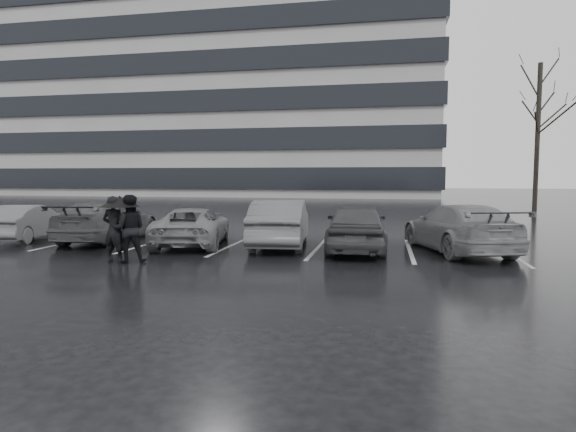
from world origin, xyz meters
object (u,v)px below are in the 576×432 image
(car_west_b, at_px, (192,227))
(car_west_d, at_px, (27,222))
(car_main, at_px, (356,226))
(pedestrian_left, at_px, (114,229))
(pedestrian_right, at_px, (129,229))
(car_west_c, at_px, (108,221))
(car_east, at_px, (459,228))
(tree_north, at_px, (537,140))
(car_west_a, at_px, (280,223))

(car_west_b, bearing_deg, car_west_d, -12.90)
(car_main, relative_size, pedestrian_left, 2.50)
(car_main, distance_m, car_west_b, 5.27)
(pedestrian_left, xyz_separation_m, pedestrian_right, (0.39, 0.06, 0.02))
(car_west_b, relative_size, car_west_c, 0.90)
(car_east, xyz_separation_m, tree_north, (6.21, 14.61, 3.54))
(car_main, distance_m, car_west_d, 11.45)
(car_east, height_order, pedestrian_right, pedestrian_right)
(car_main, height_order, pedestrian_right, pedestrian_right)
(car_main, bearing_deg, tree_north, -124.53)
(car_west_d, relative_size, car_east, 0.77)
(car_west_a, bearing_deg, car_west_d, -4.81)
(car_west_c, height_order, pedestrian_left, pedestrian_left)
(car_west_c, distance_m, car_east, 11.53)
(car_main, bearing_deg, car_west_d, -4.32)
(car_west_d, bearing_deg, car_west_b, 168.31)
(car_west_a, bearing_deg, tree_north, -134.91)
(car_west_d, xyz_separation_m, pedestrian_right, (5.80, -3.35, 0.26))
(car_west_b, height_order, pedestrian_left, pedestrian_left)
(car_west_b, bearing_deg, car_west_c, -19.28)
(car_main, distance_m, pedestrian_right, 6.44)
(car_main, xyz_separation_m, car_west_b, (-5.27, 0.17, -0.13))
(pedestrian_left, relative_size, pedestrian_right, 0.98)
(car_west_c, relative_size, pedestrian_right, 2.75)
(car_west_b, distance_m, tree_north, 21.05)
(car_west_b, xyz_separation_m, car_east, (8.25, 0.25, 0.10))
(car_west_a, distance_m, pedestrian_left, 5.13)
(car_east, bearing_deg, car_west_c, -17.26)
(car_west_c, bearing_deg, car_west_a, 174.56)
(pedestrian_right, xyz_separation_m, tree_north, (14.84, 18.13, 3.37))
(car_main, relative_size, car_west_c, 0.89)
(car_west_b, xyz_separation_m, pedestrian_left, (-0.77, -3.33, 0.26))
(pedestrian_left, xyz_separation_m, tree_north, (15.23, 18.19, 3.38))
(car_west_a, bearing_deg, pedestrian_left, 38.93)
(car_west_a, bearing_deg, car_main, 162.39)
(car_east, bearing_deg, pedestrian_right, 5.72)
(car_west_d, bearing_deg, car_west_c, 175.53)
(pedestrian_left, relative_size, tree_north, 0.20)
(car_west_a, height_order, car_west_d, car_west_a)
(car_west_d, xyz_separation_m, pedestrian_left, (5.42, -3.41, 0.25))
(car_west_d, xyz_separation_m, tree_north, (20.64, 14.78, 3.63))
(car_west_b, distance_m, pedestrian_right, 3.31)
(car_main, xyz_separation_m, car_west_a, (-2.42, 0.48, 0.01))
(car_west_a, height_order, car_west_b, car_west_a)
(car_main, relative_size, car_west_d, 1.15)
(car_west_c, distance_m, pedestrian_right, 4.69)
(car_west_b, distance_m, car_west_c, 3.31)
(car_west_b, bearing_deg, pedestrian_right, 71.17)
(car_east, distance_m, tree_north, 16.26)
(tree_north, bearing_deg, car_west_b, -134.23)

